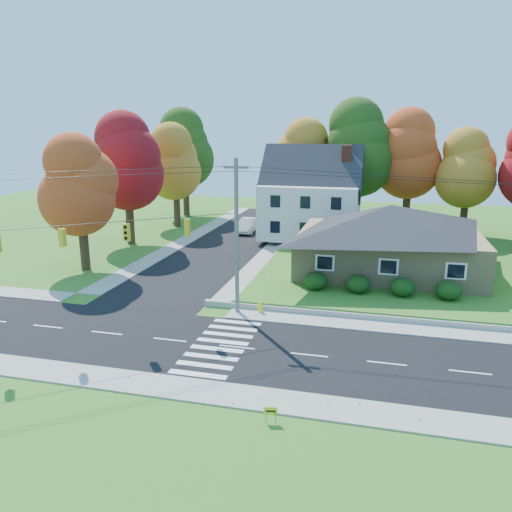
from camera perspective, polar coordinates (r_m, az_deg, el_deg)
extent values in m
plane|color=#3D7923|center=(27.96, -2.17, -10.40)|extent=(120.00, 120.00, 0.00)
cube|color=black|center=(27.95, -2.17, -10.38)|extent=(90.00, 8.00, 0.02)
cube|color=black|center=(53.88, -2.59, 1.80)|extent=(8.00, 44.00, 0.02)
cube|color=#9C9A90|center=(32.39, 0.32, -6.75)|extent=(90.00, 2.00, 0.08)
cube|color=#9C9A90|center=(23.71, -5.69, -15.18)|extent=(90.00, 2.00, 0.08)
cube|color=#3D7923|center=(47.12, 20.76, -0.67)|extent=(30.00, 30.00, 0.50)
cube|color=tan|center=(41.48, 14.85, 0.47)|extent=(14.00, 10.00, 3.20)
pyramid|color=#26262B|center=(40.94, 15.09, 4.14)|extent=(14.60, 10.60, 2.20)
cube|color=silver|center=(53.50, 6.26, 5.22)|extent=(10.00, 8.00, 5.60)
pyramid|color=#26262B|center=(53.02, 6.38, 9.49)|extent=(10.40, 8.40, 2.40)
cube|color=brown|center=(52.86, 10.11, 7.17)|extent=(0.90, 0.90, 9.60)
ellipsoid|color=#163A10|center=(35.99, 6.82, -2.83)|extent=(1.70, 1.70, 1.27)
ellipsoid|color=#163A10|center=(35.76, 11.59, -3.14)|extent=(1.70, 1.70, 1.27)
ellipsoid|color=#163A10|center=(35.78, 16.40, -3.43)|extent=(1.70, 1.70, 1.27)
ellipsoid|color=#163A10|center=(36.06, 21.17, -3.69)|extent=(1.70, 1.70, 1.27)
cylinder|color=#666059|center=(31.52, -2.23, 2.06)|extent=(0.26, 0.26, 10.00)
cube|color=#666059|center=(30.89, -2.31, 10.06)|extent=(1.60, 0.12, 0.12)
cube|color=gold|center=(29.13, -21.24, 1.98)|extent=(0.26, 0.34, 1.00)
cube|color=gold|center=(29.49, -14.56, 2.64)|extent=(0.34, 0.26, 1.00)
cube|color=gold|center=(30.29, -7.86, 3.27)|extent=(0.26, 0.34, 1.00)
cylinder|color=black|center=(29.16, -17.60, 3.60)|extent=(13.02, 10.43, 0.04)
cylinder|color=#3F2A19|center=(59.68, 5.17, 6.09)|extent=(0.80, 0.80, 5.40)
sphere|color=#B47523|center=(59.25, 5.25, 9.83)|extent=(6.72, 6.72, 6.72)
sphere|color=#B47523|center=(59.14, 5.29, 11.45)|extent=(5.91, 5.91, 5.91)
sphere|color=#B47523|center=(59.08, 5.33, 13.08)|extent=(5.11, 5.11, 5.11)
cylinder|color=#3F2A19|center=(57.99, 10.91, 6.10)|extent=(0.86, 0.86, 6.30)
sphere|color=#294A14|center=(57.54, 11.13, 10.59)|extent=(7.84, 7.84, 7.84)
sphere|color=#294A14|center=(57.45, 11.22, 12.54)|extent=(6.90, 6.90, 6.90)
sphere|color=#294A14|center=(57.44, 11.32, 14.49)|extent=(5.96, 5.96, 5.96)
cylinder|color=#3F2A19|center=(58.99, 16.81, 5.67)|extent=(0.83, 0.83, 5.85)
sphere|color=#C1431A|center=(58.55, 17.11, 9.75)|extent=(7.28, 7.28, 7.28)
sphere|color=#C1431A|center=(58.45, 17.24, 11.53)|extent=(6.41, 6.41, 6.41)
sphere|color=#C1431A|center=(58.41, 17.38, 13.31)|extent=(5.53, 5.53, 5.53)
cylinder|color=#3F2A19|center=(58.66, 22.69, 4.68)|extent=(0.77, 0.77, 4.95)
sphere|color=#B47523|center=(58.24, 23.03, 8.14)|extent=(6.16, 6.16, 6.16)
sphere|color=#B47523|center=(58.12, 23.18, 9.65)|extent=(5.42, 5.42, 5.42)
sphere|color=#B47523|center=(58.05, 23.33, 11.16)|extent=(4.68, 4.68, 4.68)
cylinder|color=#3F2A19|center=(44.64, -19.08, 1.62)|extent=(0.77, 0.77, 4.95)
sphere|color=#C1431A|center=(44.04, -19.46, 6.16)|extent=(6.16, 6.16, 6.16)
sphere|color=#C1431A|center=(43.87, -19.63, 8.15)|extent=(5.42, 5.42, 5.42)
sphere|color=#C1431A|center=(43.75, -19.80, 10.15)|extent=(4.68, 4.68, 4.68)
cylinder|color=#3F2A19|center=(53.49, -14.23, 4.46)|extent=(0.83, 0.83, 5.85)
sphere|color=maroon|center=(52.96, -14.51, 8.96)|extent=(7.28, 7.28, 7.28)
sphere|color=maroon|center=(52.83, -14.64, 10.93)|extent=(6.41, 6.41, 6.41)
sphere|color=maroon|center=(52.77, -14.76, 12.90)|extent=(5.53, 5.53, 5.53)
cylinder|color=#3F2A19|center=(61.99, -9.04, 5.81)|extent=(0.80, 0.80, 5.40)
sphere|color=#B47523|center=(61.54, -9.18, 9.40)|extent=(6.72, 6.72, 6.72)
sphere|color=#B47523|center=(61.43, -9.25, 10.97)|extent=(5.91, 5.91, 5.91)
sphere|color=#B47523|center=(61.35, -9.31, 12.53)|extent=(5.11, 5.11, 5.11)
cylinder|color=#3F2A19|center=(70.01, -8.00, 7.18)|extent=(0.86, 0.86, 6.30)
sphere|color=#294A14|center=(69.60, -8.13, 10.90)|extent=(7.84, 7.84, 7.84)
sphere|color=#294A14|center=(69.51, -8.19, 12.51)|extent=(6.90, 6.90, 6.90)
sphere|color=#294A14|center=(69.48, -8.25, 14.13)|extent=(5.96, 5.96, 5.96)
imported|color=silver|center=(57.98, -0.95, 3.53)|extent=(1.79, 4.96, 1.62)
cylinder|color=yellow|center=(32.85, 0.50, -6.42)|extent=(0.37, 0.37, 0.10)
cylinder|color=yellow|center=(32.75, 0.50, -5.92)|extent=(0.25, 0.25, 0.57)
sphere|color=yellow|center=(32.63, 0.50, -5.36)|extent=(0.27, 0.27, 0.27)
cylinder|color=yellow|center=(32.71, 0.50, -5.75)|extent=(0.47, 0.31, 0.12)
cylinder|color=black|center=(21.53, 1.14, -17.85)|extent=(0.02, 0.02, 0.46)
cylinder|color=black|center=(21.46, 2.23, -17.98)|extent=(0.02, 0.02, 0.46)
cube|color=yellow|center=(21.35, 1.69, -17.29)|extent=(0.54, 0.14, 0.36)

